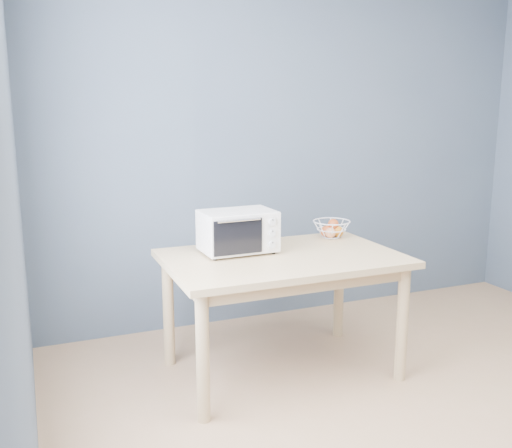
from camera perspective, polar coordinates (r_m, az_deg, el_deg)
name	(u,v)px	position (r m, az deg, el deg)	size (l,w,h in m)	color
dining_table	(282,271)	(3.46, 2.64, -4.76)	(1.40, 0.90, 0.75)	tan
toaster_oven	(235,231)	(3.46, -2.10, -0.70)	(0.45, 0.34, 0.26)	white
fruit_basket	(331,229)	(3.90, 7.54, -0.48)	(0.32, 0.32, 0.13)	silver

